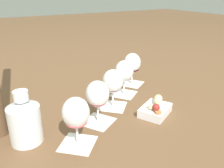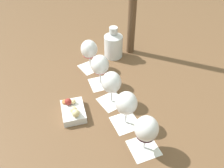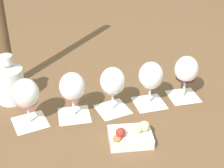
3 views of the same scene
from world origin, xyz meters
The scene contains 13 objects.
ground_plane centered at (0.00, 0.00, 0.00)m, with size 8.00×8.00×0.00m, color brown.
tasting_card_0 centered at (-0.24, -0.18, 0.00)m, with size 0.16×0.16×0.00m.
tasting_card_1 centered at (-0.11, -0.09, 0.00)m, with size 0.16×0.16×0.00m.
tasting_card_2 centered at (0.01, 0.00, 0.00)m, with size 0.16×0.16×0.00m.
tasting_card_3 centered at (0.12, 0.09, 0.00)m, with size 0.16×0.16×0.00m.
tasting_card_4 centered at (0.24, 0.18, 0.00)m, with size 0.16×0.16×0.00m.
wine_glass_0 centered at (-0.24, -0.18, 0.12)m, with size 0.09×0.09×0.17m.
wine_glass_1 centered at (-0.11, -0.09, 0.12)m, with size 0.09×0.09×0.17m.
wine_glass_2 centered at (0.01, 0.00, 0.12)m, with size 0.09×0.09×0.17m.
wine_glass_3 centered at (0.12, 0.09, 0.12)m, with size 0.09×0.09×0.17m.
wine_glass_4 centered at (0.24, 0.18, 0.12)m, with size 0.09×0.09×0.17m.
ceramic_vase centered at (-0.39, -0.08, 0.08)m, with size 0.11×0.11×0.19m.
snack_dish centered at (0.13, -0.15, 0.02)m, with size 0.17×0.16×0.07m.
Camera 2 is at (0.81, 0.18, 0.82)m, focal length 38.00 mm.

